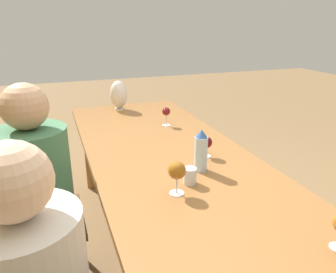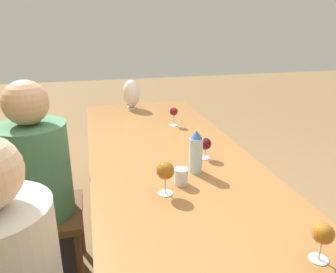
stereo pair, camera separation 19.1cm
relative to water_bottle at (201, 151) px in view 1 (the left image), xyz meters
name	(u,v)px [view 1 (the left image)]	position (x,y,z in m)	size (l,w,h in m)	color
ground_plane	(177,271)	(0.12, 0.08, -0.86)	(14.00, 14.00, 0.00)	olive
dining_table	(178,174)	(0.12, 0.08, -0.17)	(2.78, 0.92, 0.75)	#936033
water_bottle	(201,151)	(0.00, 0.00, 0.00)	(0.07, 0.07, 0.22)	silver
water_tumbler	(190,176)	(-0.11, 0.11, -0.07)	(0.07, 0.07, 0.08)	silver
vase	(119,95)	(1.34, 0.15, 0.02)	(0.15, 0.15, 0.25)	silver
wine_glass_0	(166,112)	(0.78, -0.09, -0.01)	(0.06, 0.06, 0.14)	silver
wine_glass_2	(206,143)	(0.15, -0.11, -0.03)	(0.07, 0.07, 0.12)	silver
wine_glass_5	(177,171)	(-0.18, 0.20, 0.00)	(0.08, 0.08, 0.16)	silver
chair_far	(24,212)	(0.26, 0.90, -0.33)	(0.44, 0.44, 1.00)	brown
person_far	(40,189)	(0.26, 0.80, -0.21)	(0.37, 0.37, 1.21)	#2D2D38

